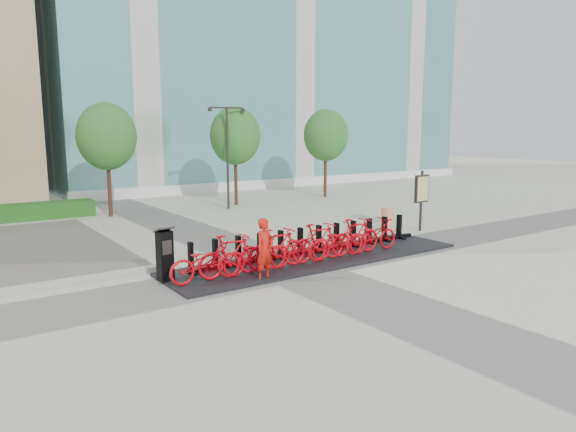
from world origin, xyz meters
TOP-DOWN VIEW (x-y plane):
  - ground at (0.00, 0.00)m, footprint 120.00×120.00m
  - glass_building at (14.00, 26.00)m, footprint 32.00×16.00m
  - hedge_b at (-5.00, 13.20)m, footprint 6.00×1.20m
  - tree_1 at (-1.50, 12.00)m, footprint 2.60×2.60m
  - tree_2 at (5.00, 12.00)m, footprint 2.60×2.60m
  - tree_3 at (11.00, 12.00)m, footprint 2.60×2.60m
  - streetlamp at (4.00, 11.00)m, footprint 2.00×0.20m
  - dock_pad at (1.30, 0.30)m, footprint 9.60×2.40m
  - dock_rail_posts at (1.36, 0.77)m, footprint 8.02×0.50m
  - bike_0 at (-2.60, -0.05)m, footprint 1.94×0.68m
  - bike_1 at (-1.88, -0.05)m, footprint 1.88×0.53m
  - bike_2 at (-1.16, -0.05)m, footprint 1.94×0.68m
  - bike_3 at (-0.44, -0.05)m, footprint 1.88×0.53m
  - bike_4 at (0.28, -0.05)m, footprint 1.94×0.68m
  - bike_5 at (1.00, -0.05)m, footprint 1.88×0.53m
  - bike_6 at (1.72, -0.05)m, footprint 1.94×0.68m
  - bike_7 at (2.44, -0.05)m, footprint 1.88×0.53m
  - bike_8 at (3.16, -0.05)m, footprint 1.94×0.68m
  - kiosk at (-3.41, 0.60)m, footprint 0.47×0.40m
  - worker_red at (-1.19, -0.61)m, footprint 0.69×0.56m
  - construction_barrel at (6.30, 2.38)m, footprint 0.61×0.61m
  - map_sign at (7.38, 1.65)m, footprint 0.77×0.19m

SIDE VIEW (x-z plane):
  - ground at x=0.00m, z-range 0.00..0.00m
  - dock_pad at x=1.30m, z-range 0.00..0.08m
  - hedge_b at x=-5.00m, z-range 0.00..0.70m
  - construction_barrel at x=6.30m, z-range 0.00..0.90m
  - dock_rail_posts at x=1.36m, z-range 0.08..0.93m
  - bike_0 at x=-2.60m, z-range 0.08..1.10m
  - bike_2 at x=-1.16m, z-range 0.08..1.10m
  - bike_4 at x=0.28m, z-range 0.08..1.10m
  - bike_6 at x=1.72m, z-range 0.08..1.10m
  - bike_8 at x=3.16m, z-range 0.08..1.10m
  - bike_1 at x=-1.88m, z-range 0.08..1.21m
  - bike_3 at x=-0.44m, z-range 0.08..1.21m
  - bike_5 at x=1.00m, z-range 0.08..1.21m
  - bike_7 at x=2.44m, z-range 0.08..1.21m
  - kiosk at x=-3.41m, z-range 0.05..1.44m
  - worker_red at x=-1.19m, z-range 0.00..1.63m
  - map_sign at x=7.38m, z-range 0.38..2.71m
  - streetlamp at x=4.00m, z-range 0.63..5.63m
  - tree_1 at x=-1.50m, z-range 1.04..6.14m
  - tree_2 at x=5.00m, z-range 1.04..6.14m
  - tree_3 at x=11.00m, z-range 1.04..6.14m
  - glass_building at x=14.00m, z-range 0.00..24.00m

